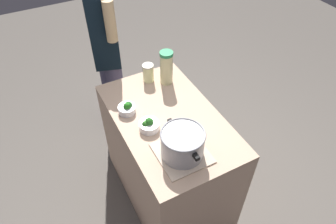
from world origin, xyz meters
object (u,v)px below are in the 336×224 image
cooking_pot (183,143)px  lemonade_pitcher (166,67)px  mason_jar (148,73)px  broccoli_bowl_center (149,125)px  person_cook (107,51)px  broccoli_bowl_front (127,108)px

cooking_pot → lemonade_pitcher: (0.63, -0.22, 0.03)m
mason_jar → lemonade_pitcher: bearing=-124.9°
mason_jar → broccoli_bowl_center: size_ratio=1.08×
lemonade_pitcher → mason_jar: bearing=55.1°
lemonade_pitcher → person_cook: bearing=25.0°
lemonade_pitcher → person_cook: (0.55, 0.26, -0.11)m
mason_jar → broccoli_bowl_center: bearing=155.3°
cooking_pot → mason_jar: 0.71m
broccoli_bowl_front → cooking_pot: bearing=-162.5°
cooking_pot → broccoli_bowl_center: 0.28m
broccoli_bowl_front → person_cook: 0.73m
broccoli_bowl_front → broccoli_bowl_center: bearing=-162.9°
cooking_pot → person_cook: 1.18m
lemonade_pitcher → broccoli_bowl_front: bearing=113.7°
cooking_pot → broccoli_bowl_front: bearing=17.5°
broccoli_bowl_center → person_cook: (0.92, -0.05, -0.01)m
cooking_pot → broccoli_bowl_center: cooking_pot is taller
mason_jar → broccoli_bowl_center: (-0.44, 0.20, -0.04)m
person_cook → broccoli_bowl_front: bearing=171.0°
cooking_pot → lemonade_pitcher: size_ratio=1.26×
mason_jar → person_cook: person_cook is taller
lemonade_pitcher → broccoli_bowl_front: 0.42m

